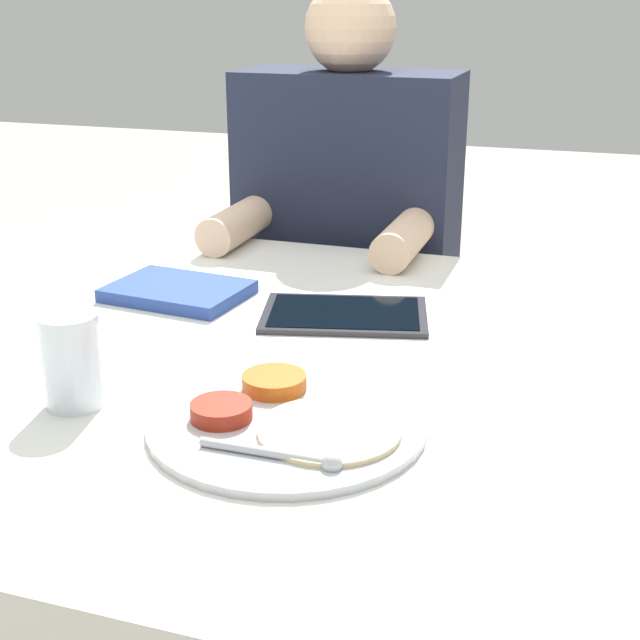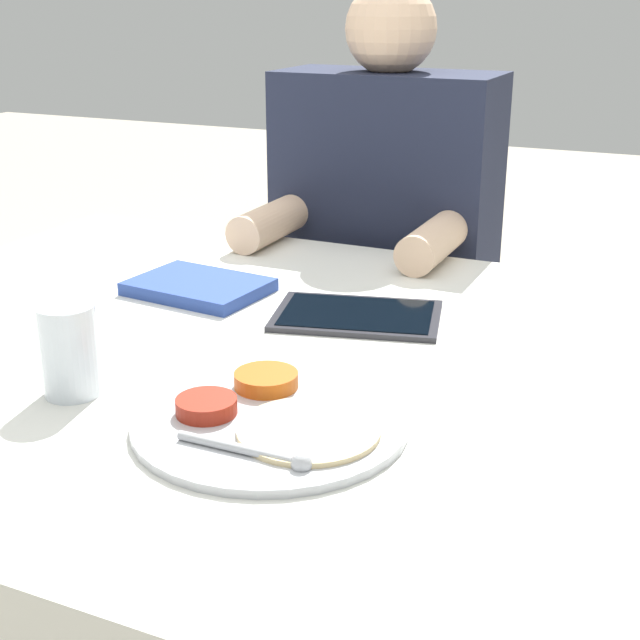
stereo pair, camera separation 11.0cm
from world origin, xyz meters
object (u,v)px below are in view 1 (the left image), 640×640
at_px(thali_tray, 286,420).
at_px(person_diner, 347,302).
at_px(red_notebook, 178,292).
at_px(tablet_device, 345,314).
at_px(drinking_glass, 72,361).

relative_size(thali_tray, person_diner, 0.26).
bearing_deg(red_notebook, thali_tray, -48.94).
height_order(red_notebook, tablet_device, red_notebook).
relative_size(red_notebook, tablet_device, 0.81).
relative_size(thali_tray, tablet_device, 1.13).
height_order(thali_tray, tablet_device, thali_tray).
bearing_deg(drinking_glass, red_notebook, 99.28).
xyz_separation_m(red_notebook, person_diner, (0.12, 0.51, -0.17)).
height_order(thali_tray, red_notebook, thali_tray).
height_order(tablet_device, person_diner, person_diner).
distance_m(red_notebook, tablet_device, 0.27).
bearing_deg(person_diner, thali_tray, -77.61).
xyz_separation_m(red_notebook, drinking_glass, (0.06, -0.38, 0.05)).
distance_m(thali_tray, person_diner, 0.90).
height_order(thali_tray, drinking_glass, drinking_glass).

